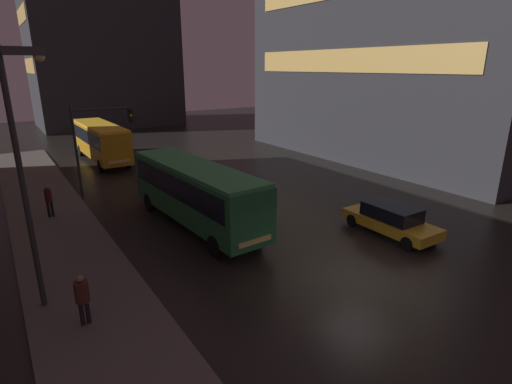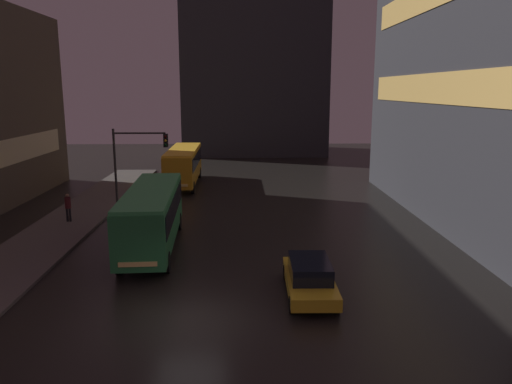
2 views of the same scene
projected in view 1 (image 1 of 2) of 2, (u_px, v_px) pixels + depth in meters
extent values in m
plane|color=black|center=(357.00, 279.00, 15.46)|extent=(120.00, 120.00, 0.00)
cube|color=#56514C|center=(62.00, 241.00, 18.66)|extent=(4.00, 48.00, 0.15)
cube|color=#2D2D33|center=(390.00, 30.00, 33.53)|extent=(10.00, 26.09, 21.57)
cube|color=#E0B25B|center=(345.00, 61.00, 31.66)|extent=(0.24, 22.18, 1.80)
cube|color=#2D2D33|center=(102.00, 40.00, 53.52)|extent=(18.00, 12.00, 22.60)
cube|color=#E0B25B|center=(30.00, 66.00, 49.82)|extent=(0.24, 10.20, 1.80)
cube|color=#E0B25B|center=(22.00, 15.00, 48.06)|extent=(0.24, 10.20, 1.80)
cube|color=#236B38|center=(196.00, 192.00, 20.17)|extent=(2.90, 10.20, 2.51)
cube|color=black|center=(195.00, 183.00, 20.02)|extent=(2.92, 9.39, 1.10)
cube|color=#399252|center=(194.00, 167.00, 19.77)|extent=(2.84, 9.99, 0.16)
cube|color=#F4CC72|center=(255.00, 241.00, 16.55)|extent=(1.65, 0.19, 0.20)
cylinder|color=black|center=(255.00, 234.00, 18.39)|extent=(0.30, 1.01, 1.00)
cylinder|color=black|center=(215.00, 246.00, 17.16)|extent=(0.30, 1.01, 1.00)
cylinder|color=black|center=(183.00, 195.00, 23.96)|extent=(0.30, 1.01, 1.00)
cylinder|color=black|center=(149.00, 202.00, 22.74)|extent=(0.30, 1.01, 1.00)
cube|color=orange|center=(101.00, 141.00, 34.06)|extent=(2.51, 10.07, 2.52)
cube|color=black|center=(100.00, 135.00, 33.91)|extent=(2.56, 9.27, 1.10)
cube|color=yellow|center=(99.00, 125.00, 33.66)|extent=(2.46, 9.87, 0.16)
cube|color=#F4CC72|center=(119.00, 162.00, 30.35)|extent=(1.65, 0.12, 0.20)
cylinder|color=black|center=(128.00, 162.00, 32.18)|extent=(0.26, 1.00, 1.00)
cylinder|color=black|center=(100.00, 166.00, 31.02)|extent=(0.26, 1.00, 1.00)
cylinder|color=black|center=(104.00, 148.00, 37.88)|extent=(0.26, 1.00, 1.00)
cylinder|color=black|center=(80.00, 150.00, 36.72)|extent=(0.26, 1.00, 1.00)
cube|color=gold|center=(390.00, 223.00, 19.55)|extent=(1.93, 4.78, 0.50)
cube|color=black|center=(392.00, 212.00, 19.38)|extent=(1.63, 2.64, 0.67)
cylinder|color=black|center=(431.00, 235.00, 18.72)|extent=(0.21, 0.64, 0.64)
cylinder|color=black|center=(408.00, 244.00, 17.83)|extent=(0.21, 0.64, 0.64)
cylinder|color=black|center=(375.00, 214.00, 21.41)|extent=(0.21, 0.64, 0.64)
cylinder|color=black|center=(352.00, 220.00, 20.53)|extent=(0.21, 0.64, 0.64)
cylinder|color=black|center=(82.00, 313.00, 12.40)|extent=(0.14, 0.14, 0.81)
cylinder|color=black|center=(88.00, 312.00, 12.49)|extent=(0.14, 0.14, 0.81)
cylinder|color=#422319|center=(82.00, 292.00, 12.22)|extent=(0.58, 0.58, 0.67)
sphere|color=#8C664C|center=(80.00, 279.00, 12.09)|extent=(0.22, 0.22, 0.22)
cylinder|color=black|center=(49.00, 210.00, 21.32)|extent=(0.14, 0.14, 0.85)
cylinder|color=black|center=(52.00, 209.00, 21.42)|extent=(0.14, 0.14, 0.85)
cylinder|color=#4C191E|center=(48.00, 196.00, 21.13)|extent=(0.44, 0.44, 0.71)
sphere|color=#8C664C|center=(47.00, 187.00, 20.99)|extent=(0.22, 0.22, 0.22)
cylinder|color=#2D2D2D|center=(77.00, 153.00, 24.48)|extent=(0.16, 0.16, 5.67)
cylinder|color=#2D2D2D|center=(101.00, 109.00, 24.64)|extent=(3.50, 0.12, 0.12)
cube|color=black|center=(130.00, 115.00, 25.71)|extent=(0.30, 0.24, 0.90)
sphere|color=#390706|center=(131.00, 111.00, 25.51)|extent=(0.18, 0.18, 0.18)
sphere|color=gold|center=(131.00, 116.00, 25.60)|extent=(0.18, 0.18, 0.18)
sphere|color=black|center=(131.00, 120.00, 25.68)|extent=(0.18, 0.18, 0.18)
cylinder|color=#2D2D2D|center=(23.00, 188.00, 12.33)|extent=(0.18, 0.18, 8.31)
cube|color=#383838|center=(23.00, 51.00, 11.44)|extent=(1.10, 0.36, 0.24)
sphere|color=#F4CC72|center=(39.00, 57.00, 11.69)|extent=(0.32, 0.32, 0.32)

